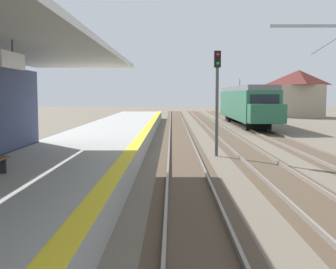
{
  "coord_description": "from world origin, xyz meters",
  "views": [
    {
      "loc": [
        1.32,
        0.94,
        3.07
      ],
      "look_at": [
        1.24,
        11.3,
        2.1
      ],
      "focal_mm": 45.82,
      "sensor_mm": 36.0,
      "label": 1
    }
  ],
  "objects": [
    {
      "name": "station_platform",
      "position": [
        -2.5,
        16.0,
        0.45
      ],
      "size": [
        5.0,
        80.0,
        0.91
      ],
      "color": "#999993",
      "rests_on": "ground"
    },
    {
      "name": "track_pair_nearest_platform",
      "position": [
        1.9,
        20.0,
        0.05
      ],
      "size": [
        2.34,
        120.0,
        0.16
      ],
      "color": "#4C3D2D",
      "rests_on": "ground"
    },
    {
      "name": "track_pair_middle",
      "position": [
        5.3,
        20.0,
        0.05
      ],
      "size": [
        2.34,
        120.0,
        0.16
      ],
      "color": "#4C3D2D",
      "rests_on": "ground"
    },
    {
      "name": "track_pair_far_side",
      "position": [
        8.7,
        20.0,
        0.05
      ],
      "size": [
        2.34,
        120.0,
        0.16
      ],
      "color": "#4C3D2D",
      "rests_on": "ground"
    },
    {
      "name": "approaching_train",
      "position": [
        8.7,
        43.67,
        2.18
      ],
      "size": [
        2.93,
        19.6,
        4.76
      ],
      "color": "#286647",
      "rests_on": "ground"
    },
    {
      "name": "rail_signal_post",
      "position": [
        3.57,
        22.21,
        3.19
      ],
      "size": [
        0.32,
        0.34,
        5.2
      ],
      "color": "#4C4C4C",
      "rests_on": "ground"
    },
    {
      "name": "distant_trackside_house",
      "position": [
        18.64,
        59.86,
        3.34
      ],
      "size": [
        6.6,
        5.28,
        6.4
      ],
      "color": "tan",
      "rests_on": "ground"
    }
  ]
}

